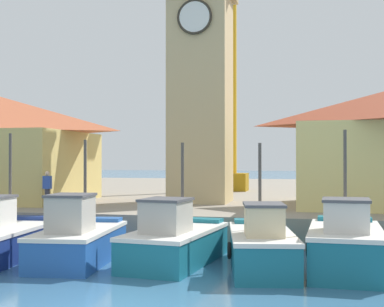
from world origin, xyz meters
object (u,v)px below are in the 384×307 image
object	(u,v)px
fishing_boat_mid_left	(262,246)
dock_worker_near_tower	(47,189)
port_crane_far	(231,92)
fishing_boat_left_inner	(175,241)
fishing_boat_center	(346,245)
fishing_boat_left_outer	(78,240)
clock_tower	(201,64)

from	to	relation	value
fishing_boat_mid_left	dock_worker_near_tower	size ratio (longest dim) A/B	3.09
fishing_boat_mid_left	port_crane_far	xyz separation A→B (m)	(-3.85, 20.65, 7.24)
fishing_boat_left_inner	fishing_boat_center	world-z (taller)	fishing_boat_center
fishing_boat_left_outer	fishing_boat_left_inner	size ratio (longest dim) A/B	0.96
fishing_boat_left_outer	fishing_boat_center	distance (m)	8.13
fishing_boat_center	dock_worker_near_tower	distance (m)	13.32
fishing_boat_left_outer	fishing_boat_mid_left	distance (m)	5.72
fishing_boat_center	port_crane_far	world-z (taller)	port_crane_far
fishing_boat_left_inner	fishing_boat_mid_left	size ratio (longest dim) A/B	0.99
clock_tower	port_crane_far	world-z (taller)	port_crane_far
fishing_boat_left_outer	fishing_boat_left_inner	bearing A→B (deg)	9.83
fishing_boat_left_outer	dock_worker_near_tower	distance (m)	7.08
fishing_boat_left_outer	fishing_boat_center	bearing A→B (deg)	2.57
fishing_boat_center	dock_worker_near_tower	xyz separation A→B (m)	(-12.15, 5.32, 1.20)
fishing_boat_left_inner	fishing_boat_center	size ratio (longest dim) A/B	1.09
fishing_boat_mid_left	fishing_boat_left_inner	bearing A→B (deg)	173.49
fishing_boat_left_inner	port_crane_far	distance (m)	21.62
fishing_boat_center	dock_worker_near_tower	size ratio (longest dim) A/B	2.83
fishing_boat_mid_left	fishing_boat_center	size ratio (longest dim) A/B	1.09
fishing_boat_mid_left	dock_worker_near_tower	world-z (taller)	fishing_boat_mid_left
port_crane_far	clock_tower	bearing A→B (deg)	-90.29
fishing_boat_left_outer	fishing_boat_mid_left	bearing A→B (deg)	2.10
port_crane_far	fishing_boat_left_outer	bearing A→B (deg)	-95.12
fishing_boat_center	dock_worker_near_tower	world-z (taller)	fishing_boat_center
fishing_boat_mid_left	port_crane_far	world-z (taller)	port_crane_far
clock_tower	port_crane_far	distance (m)	10.38
clock_tower	fishing_boat_left_outer	bearing A→B (deg)	-99.83
clock_tower	fishing_boat_left_inner	bearing A→B (deg)	-83.22
fishing_boat_left_outer	dock_worker_near_tower	world-z (taller)	fishing_boat_left_outer
clock_tower	dock_worker_near_tower	distance (m)	9.71
fishing_boat_left_outer	port_crane_far	xyz separation A→B (m)	(1.87, 20.86, 7.21)
fishing_boat_mid_left	clock_tower	distance (m)	13.22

